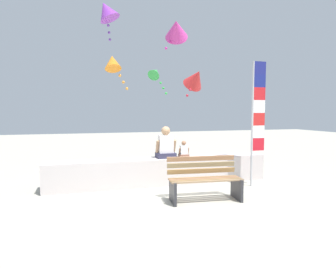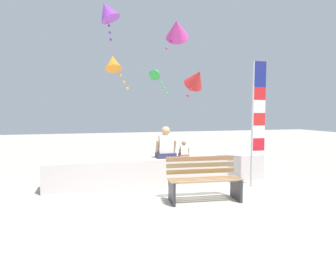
% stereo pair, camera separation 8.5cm
% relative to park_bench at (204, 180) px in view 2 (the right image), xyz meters
% --- Properties ---
extents(ground_plane, '(40.00, 40.00, 0.00)m').
position_rel_park_bench_xyz_m(ground_plane, '(-0.51, 0.32, -0.41)').
color(ground_plane, '#B2AE9E').
extents(seawall_ledge, '(5.57, 0.59, 0.67)m').
position_rel_park_bench_xyz_m(seawall_ledge, '(-0.51, 1.53, -0.08)').
color(seawall_ledge, beige).
rests_on(seawall_ledge, ground).
extents(park_bench, '(1.53, 0.74, 0.88)m').
position_rel_park_bench_xyz_m(park_bench, '(0.00, 0.00, 0.00)').
color(park_bench, '#9D7D5A').
rests_on(park_bench, ground).
extents(person_adult, '(0.52, 0.38, 0.79)m').
position_rel_park_bench_xyz_m(person_adult, '(-0.39, 1.54, 0.57)').
color(person_adult, '#2F2E48').
rests_on(person_adult, seawall_ledge).
extents(person_child, '(0.27, 0.20, 0.42)m').
position_rel_park_bench_xyz_m(person_child, '(0.10, 1.54, 0.42)').
color(person_child, brown).
rests_on(person_child, seawall_ledge).
extents(flag_banner, '(0.37, 0.05, 3.03)m').
position_rel_park_bench_xyz_m(flag_banner, '(1.67, 0.72, 1.37)').
color(flag_banner, '#B7B7BC').
rests_on(flag_banner, ground).
extents(kite_magenta, '(0.93, 1.03, 1.02)m').
position_rel_park_bench_xyz_m(kite_magenta, '(0.30, 2.80, 3.82)').
color(kite_magenta, '#DB3D9E').
extents(kite_red, '(0.75, 0.92, 0.99)m').
position_rel_park_bench_xyz_m(kite_red, '(1.01, 3.03, 2.45)').
color(kite_red, red).
extents(kite_purple, '(0.89, 0.82, 1.11)m').
position_rel_park_bench_xyz_m(kite_purple, '(-1.65, 3.32, 4.32)').
color(kite_purple, purple).
extents(kite_green, '(0.69, 0.68, 1.04)m').
position_rel_park_bench_xyz_m(kite_green, '(0.05, 4.34, 2.75)').
color(kite_green, green).
extents(kite_orange, '(0.69, 0.62, 1.04)m').
position_rel_park_bench_xyz_m(kite_orange, '(-1.54, 2.89, 2.79)').
color(kite_orange, orange).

